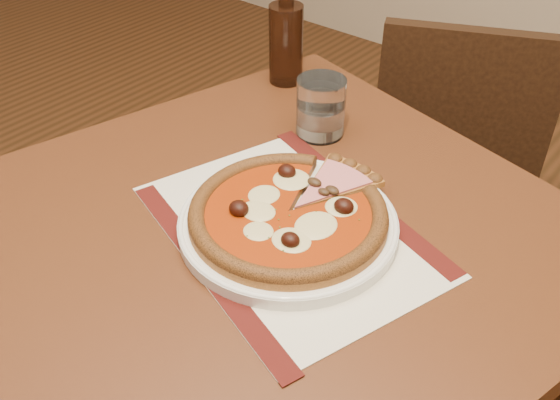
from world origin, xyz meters
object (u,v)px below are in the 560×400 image
at_px(table, 272,274).
at_px(bottle, 286,40).
at_px(pizza, 288,213).
at_px(water_glass, 321,107).
at_px(chair_far, 453,149).
at_px(plate, 288,224).

bearing_deg(table, bottle, 126.39).
bearing_deg(pizza, water_glass, 116.98).
relative_size(table, pizza, 3.55).
xyz_separation_m(chair_far, water_glass, (-0.03, -0.53, 0.34)).
xyz_separation_m(chair_far, plate, (0.08, -0.76, 0.30)).
bearing_deg(table, pizza, 6.75).
bearing_deg(water_glass, chair_far, 86.27).
xyz_separation_m(table, chair_far, (-0.06, 0.77, -0.18)).
height_order(plate, bottle, bottle).
height_order(table, chair_far, chair_far).
height_order(chair_far, pizza, chair_far).
bearing_deg(bottle, pizza, -50.51).
height_order(table, bottle, bottle).
bearing_deg(bottle, table, -53.61).
bearing_deg(table, water_glass, 111.04).
xyz_separation_m(table, bottle, (-0.26, 0.35, 0.19)).
distance_m(plate, pizza, 0.02).
xyz_separation_m(table, water_glass, (-0.09, 0.24, 0.15)).
distance_m(plate, bottle, 0.46).
distance_m(table, bottle, 0.47).
distance_m(chair_far, water_glass, 0.63).
distance_m(table, plate, 0.12).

